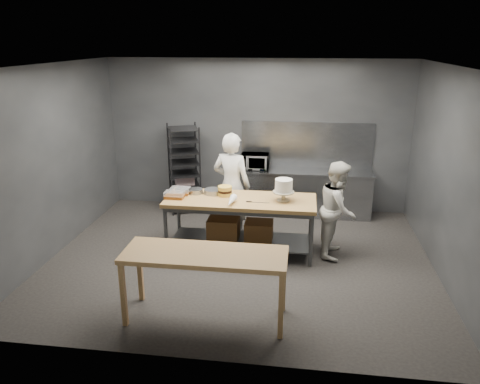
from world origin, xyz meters
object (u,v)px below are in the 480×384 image
at_px(work_table, 240,219).
at_px(chef_right, 338,209).
at_px(frosted_cake_stand, 284,187).
at_px(layer_cake, 225,191).
at_px(near_counter, 205,259).
at_px(chef_behind, 232,185).
at_px(speed_rack, 184,169).
at_px(microwave, 255,161).

distance_m(work_table, chef_right, 1.58).
relative_size(frosted_cake_stand, layer_cake, 1.56).
bearing_deg(layer_cake, chef_right, 0.04).
height_order(near_counter, chef_behind, chef_behind).
xyz_separation_m(chef_right, layer_cake, (-1.82, -0.00, 0.22)).
bearing_deg(chef_right, speed_rack, 69.51).
xyz_separation_m(near_counter, frosted_cake_stand, (0.85, 1.96, 0.34)).
xyz_separation_m(near_counter, layer_cake, (-0.11, 2.09, 0.19)).
relative_size(speed_rack, chef_right, 1.13).
height_order(speed_rack, layer_cake, speed_rack).
distance_m(work_table, speed_rack, 2.28).
height_order(chef_behind, frosted_cake_stand, chef_behind).
distance_m(chef_behind, microwave, 1.27).
distance_m(near_counter, microwave, 3.88).
xyz_separation_m(chef_right, microwave, (-1.52, 1.77, 0.27)).
relative_size(near_counter, microwave, 3.69).
distance_m(frosted_cake_stand, layer_cake, 0.98).
bearing_deg(chef_right, chef_behind, 82.68).
bearing_deg(frosted_cake_stand, chef_behind, 144.09).
relative_size(work_table, microwave, 4.43).
bearing_deg(chef_behind, frosted_cake_stand, 158.28).
height_order(work_table, chef_right, chef_right).
xyz_separation_m(near_counter, speed_rack, (-1.22, 3.78, 0.04)).
distance_m(speed_rack, chef_right, 3.39).
height_order(work_table, chef_behind, chef_behind).
distance_m(work_table, microwave, 1.94).
relative_size(microwave, layer_cake, 2.38).
distance_m(work_table, near_counter, 2.01).
bearing_deg(near_counter, microwave, 87.15).
height_order(near_counter, layer_cake, layer_cake).
xyz_separation_m(chef_behind, microwave, (0.27, 1.23, 0.12)).
relative_size(speed_rack, layer_cake, 7.67).
xyz_separation_m(chef_right, frosted_cake_stand, (-0.87, -0.13, 0.37)).
height_order(chef_right, microwave, chef_right).
xyz_separation_m(speed_rack, chef_behind, (1.14, -1.15, 0.07)).
bearing_deg(microwave, speed_rack, -176.76).
relative_size(chef_behind, chef_right, 1.19).
bearing_deg(layer_cake, work_table, -22.65).
bearing_deg(near_counter, layer_cake, 92.88).
height_order(near_counter, frosted_cake_stand, frosted_cake_stand).
relative_size(near_counter, chef_behind, 1.08).
distance_m(near_counter, chef_right, 2.71).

